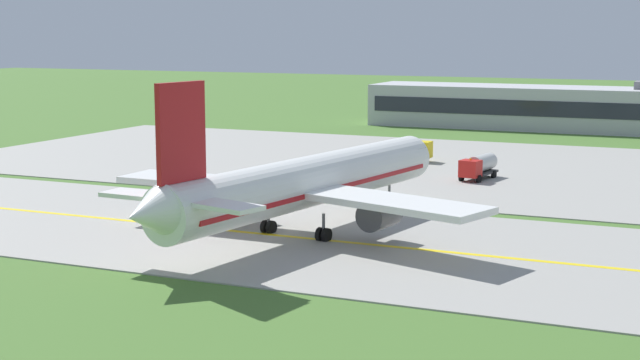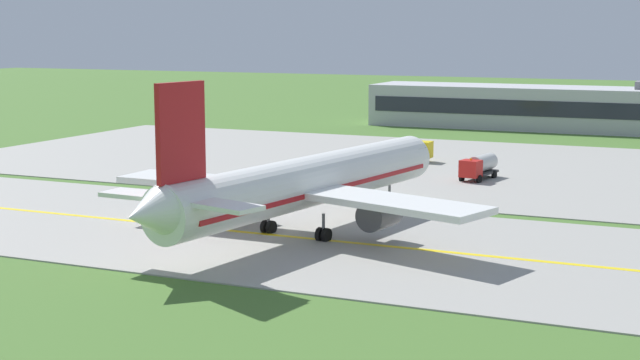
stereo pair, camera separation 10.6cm
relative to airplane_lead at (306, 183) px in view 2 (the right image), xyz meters
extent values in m
plane|color=#47702D|center=(-0.67, -1.68, -4.13)|extent=(500.00, 500.00, 0.00)
cube|color=#9E9B93|center=(-0.67, -1.68, -4.08)|extent=(240.00, 28.00, 0.10)
cube|color=#9E9B93|center=(9.33, 40.32, -4.08)|extent=(140.00, 52.00, 0.10)
cube|color=yellow|center=(-0.67, -1.68, -4.03)|extent=(220.00, 0.60, 0.01)
cylinder|color=white|center=(0.08, 0.48, 0.07)|extent=(9.38, 34.20, 4.00)
cone|color=white|center=(2.98, 18.45, 0.07)|extent=(4.17, 3.17, 3.80)
cone|color=white|center=(-2.86, -17.68, 0.47)|extent=(3.87, 3.70, 3.40)
cube|color=red|center=(0.08, 0.48, -0.43)|extent=(9.02, 31.53, 0.36)
cube|color=#1E232D|center=(2.63, 16.28, 0.77)|extent=(3.64, 2.32, 0.70)
cube|color=white|center=(-8.66, -0.33, -0.43)|extent=(15.10, 5.11, 0.50)
cylinder|color=#47474C|center=(-6.37, 1.32, -1.83)|extent=(2.81, 3.72, 2.30)
cylinder|color=black|center=(-6.12, 2.90, -1.83)|extent=(2.11, 0.58, 2.10)
cube|color=white|center=(8.12, -3.05, -0.43)|extent=(15.75, 9.02, 0.50)
cylinder|color=#47474C|center=(6.46, -0.75, -1.83)|extent=(2.81, 3.72, 2.30)
cylinder|color=black|center=(6.72, 0.83, -1.83)|extent=(2.11, 0.58, 2.10)
cube|color=red|center=(-2.32, -14.33, 5.32)|extent=(1.10, 4.41, 6.50)
cube|color=white|center=(-5.51, -14.01, 0.87)|extent=(6.12, 2.73, 0.30)
cube|color=white|center=(0.81, -15.03, 0.87)|extent=(6.42, 3.89, 0.30)
cylinder|color=slate|center=(2.15, 13.32, -2.76)|extent=(0.24, 0.24, 1.65)
cylinder|color=black|center=(2.15, 13.32, -3.58)|extent=(0.52, 1.14, 1.10)
cylinder|color=slate|center=(-2.81, -1.08, -2.76)|extent=(0.24, 0.24, 1.65)
cylinder|color=black|center=(-3.08, -1.03, -3.58)|extent=(0.52, 1.14, 1.10)
cylinder|color=black|center=(-2.54, -1.12, -3.58)|extent=(0.52, 1.14, 1.10)
cylinder|color=slate|center=(2.33, -1.91, -2.76)|extent=(0.24, 0.24, 1.65)
cylinder|color=black|center=(2.05, -1.86, -3.58)|extent=(0.52, 1.14, 1.10)
cylinder|color=black|center=(2.60, -1.95, -3.58)|extent=(0.52, 1.14, 1.10)
cube|color=yellow|center=(-8.21, 42.62, -2.63)|extent=(1.81, 2.01, 1.80)
cube|color=#1E232D|center=(-8.98, 42.62, -2.32)|extent=(0.13, 1.84, 0.81)
cube|color=yellow|center=(-5.21, 42.63, -2.53)|extent=(4.21, 2.12, 2.00)
cylinder|color=orange|center=(-8.21, 42.62, -1.63)|extent=(0.20, 0.20, 0.18)
cylinder|color=black|center=(-8.21, 41.62, -3.68)|extent=(0.90, 0.30, 0.90)
cylinder|color=black|center=(-8.22, 43.62, -3.68)|extent=(0.90, 0.30, 0.90)
cylinder|color=black|center=(-4.37, 41.58, -3.68)|extent=(0.90, 0.30, 0.90)
cylinder|color=black|center=(-4.38, 43.68, -3.68)|extent=(0.90, 0.30, 0.90)
cube|color=red|center=(5.17, 30.19, -2.63)|extent=(2.27, 2.11, 1.80)
cube|color=#1E232D|center=(5.04, 29.43, -2.32)|extent=(1.83, 0.42, 0.81)
cylinder|color=silver|center=(5.66, 33.15, -2.38)|extent=(2.47, 4.44, 1.80)
cube|color=#383838|center=(5.66, 33.15, -3.41)|extent=(2.77, 4.49, 0.24)
cylinder|color=orange|center=(5.17, 30.19, -1.63)|extent=(0.20, 0.20, 0.18)
cylinder|color=black|center=(6.15, 30.02, -3.68)|extent=(0.44, 0.94, 0.90)
cylinder|color=black|center=(4.18, 30.35, -3.68)|extent=(0.44, 0.94, 0.90)
cylinder|color=black|center=(6.84, 33.80, -3.68)|extent=(0.44, 0.94, 0.90)
cylinder|color=black|center=(4.77, 34.15, -3.68)|extent=(0.44, 0.94, 0.90)
cube|color=#B2B2B7|center=(5.05, 88.59, -0.71)|extent=(63.24, 12.61, 6.85)
cube|color=#1E232D|center=(5.05, 82.24, -0.36)|extent=(60.71, 0.10, 2.47)
cone|color=orange|center=(-10.64, 11.41, -3.83)|extent=(0.44, 0.44, 0.60)
camera|label=1|loc=(30.63, -66.23, 11.91)|focal=52.91mm
camera|label=2|loc=(30.73, -66.18, 11.91)|focal=52.91mm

